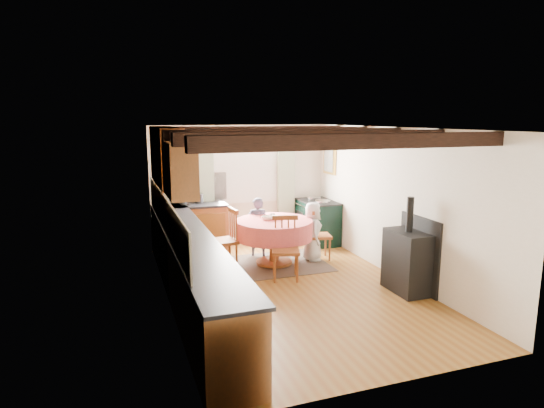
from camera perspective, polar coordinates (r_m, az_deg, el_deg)
name	(u,v)px	position (r m, az deg, el deg)	size (l,w,h in m)	color
floor	(289,287)	(7.15, 2.14, -10.23)	(3.60, 5.50, 0.00)	brown
ceiling	(290,128)	(6.68, 2.28, 9.37)	(3.60, 5.50, 0.00)	white
wall_back	(241,185)	(9.39, -3.91, 2.39)	(3.60, 0.00, 2.40)	silver
wall_front	(398,266)	(4.45, 15.31, -7.43)	(3.60, 0.00, 2.40)	silver
wall_left	(166,219)	(6.40, -12.99, -1.81)	(0.00, 5.50, 2.40)	silver
wall_right	(394,203)	(7.65, 14.87, 0.14)	(0.00, 5.50, 2.40)	silver
beam_a	(361,141)	(4.88, 10.96, 7.62)	(3.60, 0.16, 0.16)	black
beam_b	(320,137)	(5.77, 5.95, 8.21)	(3.60, 0.16, 0.16)	black
beam_c	(290,134)	(6.68, 2.28, 8.60)	(3.60, 0.16, 0.16)	black
beam_d	(268,132)	(7.62, -0.50, 8.87)	(3.60, 0.16, 0.16)	black
beam_e	(251,131)	(8.58, -2.67, 9.06)	(3.60, 0.16, 0.16)	black
splash_left	(165,214)	(6.69, -13.11, -1.27)	(0.02, 4.50, 0.55)	beige
splash_back	(191,187)	(9.16, -9.92, 2.05)	(1.40, 0.02, 0.55)	beige
base_cabinet_left	(190,270)	(6.64, -10.12, -8.06)	(0.60, 5.30, 0.88)	brown
base_cabinet_back	(193,228)	(9.03, -9.79, -2.99)	(1.30, 0.60, 0.88)	brown
worktop_left	(190,238)	(6.51, -10.08, -4.20)	(0.64, 5.30, 0.04)	black
worktop_back	(192,205)	(8.91, -9.86, -0.15)	(1.30, 0.64, 0.04)	black
wall_cabinet_glass	(166,156)	(7.49, -12.96, 5.80)	(0.34, 1.80, 0.90)	brown
wall_cabinet_solid	(180,169)	(6.01, -11.34, 4.23)	(0.34, 0.90, 0.70)	brown
window_frame	(245,165)	(9.35, -3.33, 4.84)	(1.34, 0.03, 1.54)	white
window_pane	(245,165)	(9.36, -3.34, 4.84)	(1.20, 0.01, 1.40)	white
curtain_left	(205,192)	(9.14, -8.28, 1.44)	(0.35, 0.10, 2.10)	#A4B58A
curtain_right	(286,188)	(9.60, 1.73, 2.00)	(0.35, 0.10, 2.10)	#A4B58A
curtain_rod	(246,135)	(9.23, -3.22, 8.49)	(0.03, 0.03, 2.00)	black
wall_picture	(330,159)	(9.54, 7.13, 5.49)	(0.04, 0.50, 0.60)	gold
wall_plate	(289,159)	(9.63, 2.16, 5.61)	(0.30, 0.30, 0.02)	silver
rug	(274,264)	(8.18, 0.26, -7.45)	(1.81, 1.41, 0.01)	#494030
dining_table	(274,243)	(8.07, 0.27, -4.78)	(1.33, 1.33, 0.80)	#EC5D4E
chair_near	(286,249)	(7.33, 1.69, -5.53)	(0.43, 0.45, 1.01)	brown
chair_left	(223,239)	(7.89, -6.03, -4.31)	(0.44, 0.47, 1.04)	brown
chair_right	(320,234)	(8.43, 5.91, -3.69)	(0.40, 0.42, 0.93)	brown
aga_range	(318,221)	(9.50, 5.67, -2.16)	(0.63, 0.97, 0.90)	black
cast_iron_stove	(408,245)	(7.05, 16.47, -4.89)	(0.43, 0.71, 1.43)	black
child_far	(258,227)	(8.54, -1.78, -2.84)	(0.41, 0.27, 1.11)	#44455F
child_right	(312,232)	(8.31, 5.03, -3.41)	(0.52, 0.34, 1.07)	silver
bowl_a	(276,218)	(8.04, 0.49, -1.71)	(0.19, 0.19, 0.05)	silver
bowl_b	(267,218)	(7.99, -0.57, -1.74)	(0.20, 0.20, 0.06)	silver
cup	(273,217)	(8.00, 0.06, -1.57)	(0.11, 0.11, 0.10)	silver
canister_tall	(183,199)	(8.86, -10.94, 0.60)	(0.13, 0.13, 0.22)	#262628
canister_wide	(199,198)	(9.02, -8.99, 0.70)	(0.16, 0.16, 0.18)	#262628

